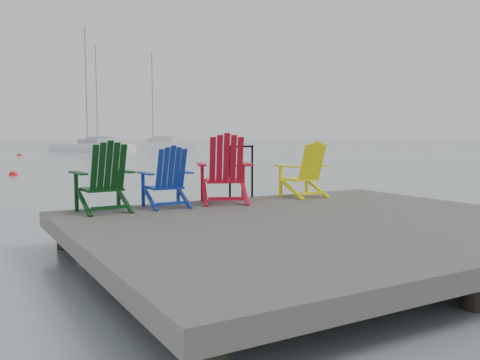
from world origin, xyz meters
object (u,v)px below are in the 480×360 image
buoy_c (180,161)px  buoy_d (20,156)px  chair_yellow (305,170)px  handrail (241,166)px  chair_green (104,177)px  chair_red (225,169)px  sailboat_mid (97,146)px  sailboat_far (157,146)px  buoy_a (13,175)px  sailboat_near (91,148)px  chair_blue (167,177)px

buoy_c → buoy_d: 15.15m
chair_yellow → buoy_c: bearing=69.3°
handrail → chair_green: chair_green is taller
chair_red → sailboat_mid: sailboat_mid is taller
sailboat_mid → buoy_d: sailboat_mid is taller
handrail → buoy_d: (0.51, 34.80, -1.04)m
chair_green → chair_yellow: size_ratio=1.03×
handrail → sailboat_far: bearing=70.8°
buoy_a → chair_green: bearing=-91.4°
handrail → chair_yellow: (1.00, -0.47, -0.07)m
sailboat_far → sailboat_near: bearing=131.4°
handrail → chair_red: 0.76m
chair_green → sailboat_near: bearing=73.9°
chair_green → buoy_d: bearing=82.6°
chair_blue → buoy_d: (2.05, 35.27, -0.95)m
sailboat_far → buoy_c: 27.97m
chair_red → chair_yellow: (1.58, 0.02, -0.06)m
chair_yellow → sailboat_far: (15.83, 48.87, -0.62)m
chair_green → chair_yellow: (3.47, 0.00, -0.01)m
chair_green → handrail: bearing=8.4°
chair_red → sailboat_mid: size_ratio=0.09×
chair_blue → chair_green: bearing=-177.5°
sailboat_near → buoy_d: 9.30m
sailboat_near → sailboat_mid: sailboat_mid is taller
sailboat_far → chair_green: bearing=161.3°
sailboat_mid → sailboat_near: bearing=-83.8°
chair_blue → chair_yellow: bearing=1.8°
buoy_c → handrail: bearing=-110.7°
chair_yellow → sailboat_mid: sailboat_mid is taller
buoy_a → buoy_d: 20.79m
sailboat_far → buoy_d: sailboat_far is taller
buoy_d → chair_green: bearing=-94.8°
chair_blue → sailboat_near: bearing=79.7°
chair_red → buoy_a: chair_red is taller
sailboat_near → buoy_c: sailboat_near is taller
chair_blue → buoy_c: size_ratio=2.57×
handrail → chair_blue: 1.61m
chair_blue → chair_red: chair_red is taller
chair_red → chair_blue: bearing=-159.1°
chair_red → sailboat_near: bearing=101.4°
chair_red → chair_green: bearing=-158.1°
chair_blue → chair_red: size_ratio=0.84×
buoy_a → chair_blue: bearing=-87.8°
sailboat_near → sailboat_mid: bearing=43.1°
chair_green → sailboat_far: (19.30, 48.87, -0.63)m
chair_red → sailboat_mid: bearing=100.1°
sailboat_near → sailboat_far: bearing=8.7°
sailboat_near → buoy_c: size_ratio=34.06×
sailboat_near → sailboat_far: sailboat_near is taller
chair_red → sailboat_far: sailboat_far is taller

